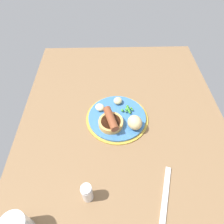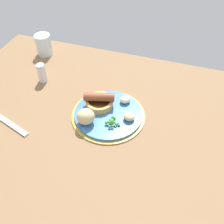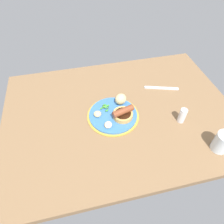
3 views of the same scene
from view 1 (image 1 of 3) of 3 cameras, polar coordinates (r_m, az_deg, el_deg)
The scene contains 9 objects.
dining_table at distance 77.63cm, azimuth 3.15°, elevation -4.85°, with size 110.00×80.00×3.00cm, color brown.
dinner_plate at distance 78.25cm, azimuth 1.45°, elevation -1.64°, with size 24.29×24.29×1.40cm.
sausage_pudding at distance 73.71cm, azimuth -0.34°, elevation -2.60°, with size 10.44×9.17×5.15cm.
pea_pile at distance 78.82cm, azimuth 4.50°, elevation 0.80°, with size 4.84×4.89×1.95cm.
potato_chunk_0 at distance 79.14cm, azimuth -3.49°, elevation 1.35°, with size 3.33×3.63×2.45cm, color beige.
potato_chunk_1 at distance 81.45cm, azimuth 1.69°, elevation 3.23°, with size 3.42×3.55×2.45cm, color #CCB77F.
potato_chunk_2 at distance 72.82cm, azimuth 6.52°, elevation -3.00°, with size 5.12×5.67×5.37cm, color #CCB77F.
fork at distance 66.32cm, azimuth 14.99°, elevation -21.94°, with size 18.00×1.60×0.60cm, color silver.
salt_shaker at distance 61.51cm, azimuth -7.13°, elevation -21.92°, with size 3.24×3.24×7.32cm.
Camera 1 is at (-44.84, 5.40, 64.64)cm, focal length 32.00 mm.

